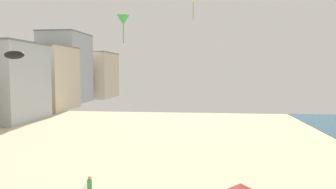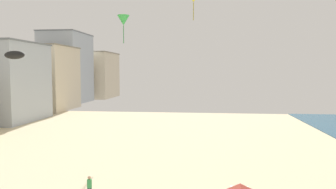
{
  "view_description": "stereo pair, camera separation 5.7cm",
  "coord_description": "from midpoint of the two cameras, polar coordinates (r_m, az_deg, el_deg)",
  "views": [
    {
      "loc": [
        7.37,
        -9.28,
        8.98
      ],
      "look_at": [
        4.43,
        16.53,
        7.11
      ],
      "focal_mm": 34.24,
      "sensor_mm": 36.0,
      "label": 1
    },
    {
      "loc": [
        7.42,
        -9.28,
        8.98
      ],
      "look_at": [
        4.43,
        16.53,
        7.11
      ],
      "focal_mm": 34.24,
      "sensor_mm": 36.0,
      "label": 2
    }
  ],
  "objects": [
    {
      "name": "boardwalk_hotel_distant",
      "position": [
        96.32,
        -17.54,
        4.52
      ],
      "size": [
        10.63,
        15.83,
        19.9
      ],
      "color": "#ADB7C1",
      "rests_on": "ground"
    },
    {
      "name": "kite_flyer",
      "position": [
        24.1,
        -13.74,
        -15.54
      ],
      "size": [
        0.34,
        0.34,
        1.64
      ],
      "rotation": [
        0.0,
        0.0,
        4.29
      ],
      "color": "#383D4C",
      "rests_on": "ground"
    },
    {
      "name": "boardwalk_hotel_furthest",
      "position": [
        113.66,
        -13.66,
        3.38
      ],
      "size": [
        16.27,
        17.64,
        15.44
      ],
      "color": "beige",
      "rests_on": "ground"
    },
    {
      "name": "kite_black_parafoil_2",
      "position": [
        35.96,
        -25.62,
        6.36
      ],
      "size": [
        2.18,
        0.61,
        0.85
      ],
      "color": "black"
    },
    {
      "name": "boardwalk_hotel_far",
      "position": [
        81.5,
        -22.27,
        2.76
      ],
      "size": [
        16.18,
        14.09,
        14.92
      ],
      "color": "beige",
      "rests_on": "ground"
    },
    {
      "name": "kite_green_delta",
      "position": [
        44.32,
        -7.9,
        12.94
      ],
      "size": [
        1.63,
        1.63,
        3.71
      ],
      "color": "green"
    }
  ]
}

